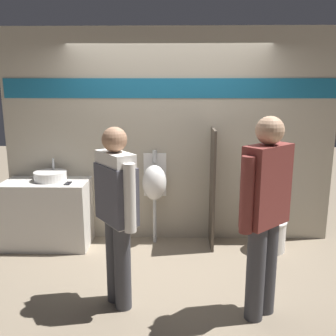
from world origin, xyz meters
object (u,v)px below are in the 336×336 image
object	(u,v)px
person_in_vest	(117,205)
urinal_near_counter	(155,183)
cell_phone	(68,183)
person_with_lanyard	(265,211)
toilet	(270,224)
sink_basin	(50,176)

from	to	relation	value
person_in_vest	urinal_near_counter	bearing A→B (deg)	-46.99
urinal_near_counter	person_in_vest	bearing A→B (deg)	-100.23
cell_phone	person_with_lanyard	world-z (taller)	person_with_lanyard
urinal_near_counter	person_with_lanyard	bearing A→B (deg)	-56.78
urinal_near_counter	toilet	bearing A→B (deg)	-5.47
urinal_near_counter	toilet	xyz separation A→B (m)	(1.45, -0.14, -0.49)
sink_basin	cell_phone	bearing A→B (deg)	-31.78
sink_basin	urinal_near_counter	world-z (taller)	urinal_near_counter
sink_basin	person_in_vest	size ratio (longest dim) A/B	0.24
cell_phone	person_with_lanyard	size ratio (longest dim) A/B	0.08
person_in_vest	person_with_lanyard	distance (m)	1.29
urinal_near_counter	toilet	world-z (taller)	urinal_near_counter
toilet	person_in_vest	size ratio (longest dim) A/B	0.54
cell_phone	toilet	size ratio (longest dim) A/B	0.16
toilet	person_with_lanyard	world-z (taller)	person_with_lanyard
cell_phone	person_with_lanyard	distance (m)	2.45
cell_phone	person_with_lanyard	bearing A→B (deg)	-32.74
person_with_lanyard	cell_phone	bearing A→B (deg)	105.45
toilet	person_in_vest	xyz separation A→B (m)	(-1.70, -1.28, 0.66)
cell_phone	urinal_near_counter	bearing A→B (deg)	13.08
urinal_near_counter	person_with_lanyard	world-z (taller)	person_with_lanyard
cell_phone	person_in_vest	distance (m)	1.42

